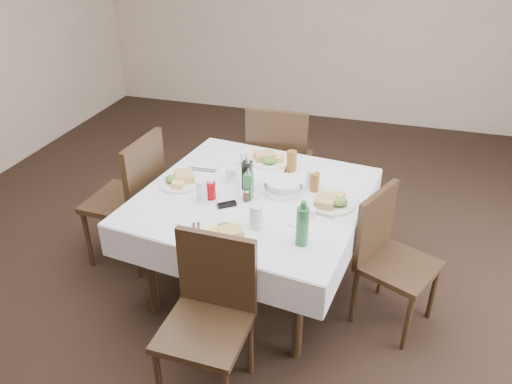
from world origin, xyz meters
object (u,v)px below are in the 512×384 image
Objects in this scene: water_s at (256,216)px; oil_cruet_dark at (247,174)px; water_n at (244,160)px; water_e at (311,179)px; oil_cruet_green at (248,185)px; chair_west at (133,193)px; coffee_mug at (232,175)px; chair_south at (210,307)px; bread_basket at (283,187)px; green_bottle at (302,226)px; chair_east at (388,251)px; ketchup_bottle at (211,189)px; dining_table at (253,204)px; water_w at (202,190)px; chair_north at (279,157)px.

water_s is 0.47m from oil_cruet_dark.
water_n is 0.87× the size of water_e.
water_n is 0.46m from oil_cruet_green.
chair_west is 0.77m from coffee_mug.
chair_south is 6.32× the size of water_s.
bread_basket is (0.05, 0.45, -0.03)m from water_s.
oil_cruet_green is at bearing 137.94° from green_bottle.
chair_east reaches higher than ketchup_bottle.
oil_cruet_dark reaches higher than ketchup_bottle.
green_bottle is (0.62, -0.60, 0.08)m from coffee_mug.
dining_table is 1.54× the size of chair_west.
green_bottle is (0.29, -0.09, 0.05)m from water_s.
oil_cruet_green reaches higher than water_s.
chair_north is at bearing 78.27° from water_w.
ketchup_bottle is at bearing 33.89° from water_w.
water_e is 0.58× the size of oil_cruet_green.
green_bottle reaches higher than water_w.
chair_south is 0.92× the size of chair_west.
water_s is 0.59× the size of oil_cruet_dark.
chair_east reaches higher than water_n.
green_bottle reaches higher than dining_table.
water_e is at bearing 72.83° from chair_south.
oil_cruet_dark is (-0.24, -0.02, 0.07)m from bread_basket.
chair_east is at bearing -23.11° from water_e.
chair_north is 8.32× the size of coffee_mug.
ketchup_bottle is 1.13× the size of coffee_mug.
green_bottle is at bearing -47.48° from dining_table.
chair_east is at bearing 41.33° from green_bottle.
ketchup_bottle is (0.69, -0.19, 0.24)m from chair_west.
bread_basket is at bearing 83.37° from water_s.
water_s is (0.19, -1.30, 0.24)m from chair_north.
oil_cruet_green is (0.28, 0.10, 0.03)m from water_w.
oil_cruet_dark reaches higher than chair_south.
oil_cruet_green is at bearing -178.28° from chair_east.
oil_cruet_dark is at bearing 44.32° from water_w.
water_w is 1.08× the size of coffee_mug.
oil_cruet_dark is at bearing 132.83° from green_bottle.
chair_south reaches higher than ketchup_bottle.
dining_table is at bearing 109.22° from water_s.
oil_cruet_green reaches higher than dining_table.
dining_table is 12.60× the size of coffee_mug.
chair_west is at bearing 176.64° from dining_table.
water_e is 0.96× the size of water_w.
oil_cruet_green reaches higher than chair_east.
oil_cruet_green is 1.60× the size of ketchup_bottle.
chair_north is at bearing 134.65° from chair_east.
water_e is at bearing 69.01° from water_s.
ketchup_bottle is (-0.43, -0.21, 0.03)m from bread_basket.
bread_basket is at bearing 170.62° from chair_east.
ketchup_bottle is (-0.25, -0.13, 0.14)m from dining_table.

